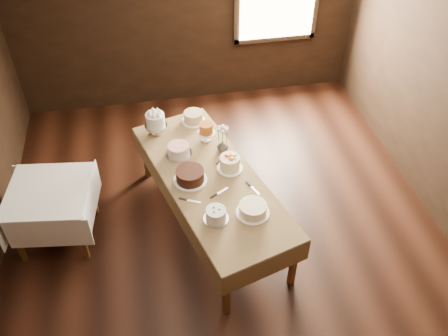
% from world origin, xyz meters
% --- Properties ---
extents(floor, '(5.00, 6.00, 0.01)m').
position_xyz_m(floor, '(0.00, 0.00, 0.00)').
color(floor, black).
rests_on(floor, ground).
extents(ceiling, '(5.00, 6.00, 0.01)m').
position_xyz_m(ceiling, '(0.00, 0.00, 2.80)').
color(ceiling, beige).
rests_on(ceiling, wall_back).
extents(wall_back, '(5.00, 0.02, 2.80)m').
position_xyz_m(wall_back, '(0.00, 3.00, 1.40)').
color(wall_back, black).
rests_on(wall_back, ground).
extents(display_table, '(1.59, 2.59, 0.75)m').
position_xyz_m(display_table, '(-0.13, 0.30, 0.70)').
color(display_table, '#4C2E14').
rests_on(display_table, ground).
extents(side_table, '(0.97, 0.97, 0.73)m').
position_xyz_m(side_table, '(-1.86, 0.44, 0.64)').
color(side_table, '#4C2E14').
rests_on(side_table, ground).
extents(cake_meringue, '(0.31, 0.31, 0.28)m').
position_xyz_m(cake_meringue, '(-0.64, 1.19, 0.88)').
color(cake_meringue, silver).
rests_on(cake_meringue, display_table).
extents(cake_speckled, '(0.29, 0.29, 0.14)m').
position_xyz_m(cake_speckled, '(-0.17, 1.33, 0.82)').
color(cake_speckled, white).
rests_on(cake_speckled, display_table).
extents(cake_lattice, '(0.31, 0.31, 0.11)m').
position_xyz_m(cake_lattice, '(-0.42, 0.75, 0.80)').
color(cake_lattice, silver).
rests_on(cake_lattice, display_table).
extents(cake_caramel, '(0.22, 0.22, 0.25)m').
position_xyz_m(cake_caramel, '(-0.07, 0.94, 0.86)').
color(cake_caramel, white).
rests_on(cake_caramel, display_table).
extents(cake_chocolate, '(0.37, 0.37, 0.14)m').
position_xyz_m(cake_chocolate, '(-0.35, 0.29, 0.82)').
color(cake_chocolate, white).
rests_on(cake_chocolate, display_table).
extents(cake_flowers, '(0.29, 0.29, 0.17)m').
position_xyz_m(cake_flowers, '(0.10, 0.39, 0.83)').
color(cake_flowers, white).
rests_on(cake_flowers, display_table).
extents(cake_swirl, '(0.27, 0.27, 0.13)m').
position_xyz_m(cake_swirl, '(-0.18, -0.31, 0.81)').
color(cake_swirl, silver).
rests_on(cake_swirl, display_table).
extents(cake_cream, '(0.38, 0.38, 0.12)m').
position_xyz_m(cake_cream, '(0.20, -0.30, 0.81)').
color(cake_cream, white).
rests_on(cake_cream, display_table).
extents(cake_server_a, '(0.22, 0.14, 0.01)m').
position_xyz_m(cake_server_a, '(-0.04, 0.06, 0.75)').
color(cake_server_a, silver).
rests_on(cake_server_a, display_table).
extents(cake_server_b, '(0.12, 0.23, 0.01)m').
position_xyz_m(cake_server_b, '(0.30, 0.01, 0.75)').
color(cake_server_b, silver).
rests_on(cake_server_b, display_table).
extents(cake_server_d, '(0.19, 0.18, 0.01)m').
position_xyz_m(cake_server_d, '(0.09, 0.60, 0.75)').
color(cake_server_d, silver).
rests_on(cake_server_d, display_table).
extents(cake_server_e, '(0.23, 0.13, 0.01)m').
position_xyz_m(cake_server_e, '(-0.36, -0.03, 0.75)').
color(cake_server_e, silver).
rests_on(cake_server_e, display_table).
extents(flower_vase, '(0.13, 0.13, 0.14)m').
position_xyz_m(flower_vase, '(0.08, 0.71, 0.82)').
color(flower_vase, '#2D2823').
rests_on(flower_vase, display_table).
extents(flower_bouquet, '(0.14, 0.14, 0.20)m').
position_xyz_m(flower_bouquet, '(0.08, 0.71, 1.01)').
color(flower_bouquet, white).
rests_on(flower_bouquet, flower_vase).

